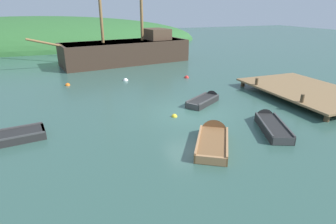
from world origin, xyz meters
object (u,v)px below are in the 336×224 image
object	(u,v)px
sailing_ship	(127,54)
buoy_orange	(68,85)
buoy_red	(187,78)
rowboat_outer_left	(270,125)
rowboat_far	(206,100)
buoy_white	(126,81)
rowboat_near_dock	(213,139)
buoy_yellow	(174,117)

from	to	relation	value
sailing_ship	buoy_orange	bearing A→B (deg)	40.12
sailing_ship	buoy_red	bearing A→B (deg)	101.50
sailing_ship	buoy_orange	xyz separation A→B (m)	(-6.24, -7.11, -0.87)
rowboat_outer_left	rowboat_far	bearing A→B (deg)	36.90
buoy_orange	buoy_white	bearing A→B (deg)	-2.37
sailing_ship	buoy_white	world-z (taller)	sailing_ship
rowboat_near_dock	buoy_white	distance (m)	11.84
buoy_orange	buoy_yellow	size ratio (longest dim) A/B	1.17
rowboat_near_dock	rowboat_outer_left	world-z (taller)	rowboat_near_dock
rowboat_far	buoy_yellow	world-z (taller)	rowboat_far
sailing_ship	rowboat_outer_left	xyz separation A→B (m)	(2.56, -18.70, -0.74)
rowboat_near_dock	buoy_red	world-z (taller)	rowboat_near_dock
sailing_ship	buoy_orange	size ratio (longest dim) A/B	43.03
rowboat_outer_left	buoy_orange	world-z (taller)	rowboat_outer_left
rowboat_near_dock	buoy_red	distance (m)	11.53
rowboat_near_dock	buoy_orange	world-z (taller)	rowboat_near_dock
rowboat_near_dock	buoy_white	size ratio (longest dim) A/B	8.68
buoy_orange	buoy_red	xyz separation A→B (m)	(9.23, -1.07, 0.00)
sailing_ship	buoy_yellow	size ratio (longest dim) A/B	50.45
buoy_yellow	buoy_red	distance (m)	8.68
buoy_orange	buoy_yellow	distance (m)	10.01
rowboat_outer_left	buoy_red	world-z (taller)	rowboat_outer_left
buoy_red	rowboat_outer_left	bearing A→B (deg)	-92.35
buoy_white	buoy_yellow	world-z (taller)	buoy_white
sailing_ship	rowboat_outer_left	bearing A→B (deg)	89.20
rowboat_far	buoy_white	world-z (taller)	rowboat_far
rowboat_far	buoy_yellow	size ratio (longest dim) A/B	9.89
rowboat_near_dock	buoy_orange	size ratio (longest dim) A/B	9.79
sailing_ship	buoy_red	xyz separation A→B (m)	(2.99, -8.18, -0.87)
buoy_orange	buoy_yellow	bearing A→B (deg)	-59.92
rowboat_far	buoy_orange	world-z (taller)	rowboat_far
rowboat_far	buoy_orange	bearing A→B (deg)	104.74
rowboat_near_dock	rowboat_far	bearing A→B (deg)	7.10
buoy_white	buoy_yellow	bearing A→B (deg)	-85.40
sailing_ship	rowboat_outer_left	world-z (taller)	sailing_ship
rowboat_outer_left	buoy_red	distance (m)	10.53
rowboat_outer_left	buoy_red	size ratio (longest dim) A/B	9.54
buoy_white	buoy_red	world-z (taller)	buoy_white
rowboat_far	rowboat_near_dock	size ratio (longest dim) A/B	0.86
rowboat_near_dock	buoy_yellow	bearing A→B (deg)	40.12
buoy_orange	sailing_ship	bearing A→B (deg)	48.72
rowboat_near_dock	rowboat_outer_left	distance (m)	3.36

